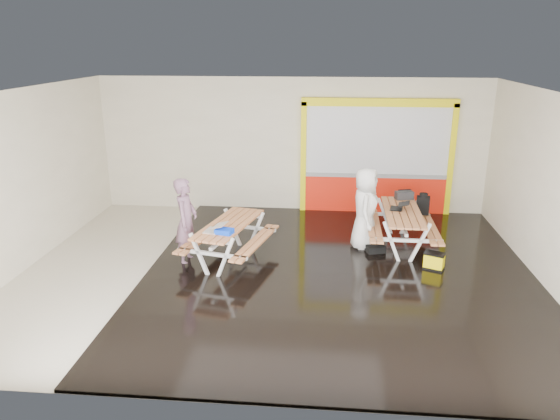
# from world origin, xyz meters

# --- Properties ---
(room) EXTENTS (10.02, 8.02, 3.52)m
(room) POSITION_xyz_m (0.00, 0.00, 1.75)
(room) COLOR beige
(room) RESTS_ON ground
(deck) EXTENTS (7.50, 7.98, 0.05)m
(deck) POSITION_xyz_m (1.25, 0.00, 0.03)
(deck) COLOR black
(deck) RESTS_ON room
(kiosk) EXTENTS (3.88, 0.16, 3.00)m
(kiosk) POSITION_xyz_m (2.20, 3.93, 1.44)
(kiosk) COLOR red
(kiosk) RESTS_ON room
(picnic_table_left) EXTENTS (1.88, 2.39, 0.85)m
(picnic_table_left) POSITION_xyz_m (-1.00, 0.42, 0.64)
(picnic_table_left) COLOR #CB8150
(picnic_table_left) RESTS_ON deck
(picnic_table_right) EXTENTS (1.51, 2.19, 0.87)m
(picnic_table_right) POSITION_xyz_m (2.60, 1.50, 0.66)
(picnic_table_right) COLOR #CB8150
(picnic_table_right) RESTS_ON deck
(person_left) EXTENTS (0.46, 0.67, 1.80)m
(person_left) POSITION_xyz_m (-1.85, 0.33, 0.89)
(person_left) COLOR #79556B
(person_left) RESTS_ON deck
(person_right) EXTENTS (0.65, 0.93, 1.81)m
(person_right) POSITION_xyz_m (1.80, 1.42, 0.91)
(person_right) COLOR white
(person_right) RESTS_ON deck
(laptop_left) EXTENTS (0.48, 0.45, 0.18)m
(laptop_left) POSITION_xyz_m (-1.17, -0.07, 0.90)
(laptop_left) COLOR silver
(laptop_left) RESTS_ON picnic_table_left
(laptop_right) EXTENTS (0.46, 0.43, 0.17)m
(laptop_right) POSITION_xyz_m (2.54, 1.61, 0.92)
(laptop_right) COLOR black
(laptop_right) RESTS_ON picnic_table_right
(blue_pouch) EXTENTS (0.37, 0.30, 0.09)m
(blue_pouch) POSITION_xyz_m (-0.97, -0.17, 0.89)
(blue_pouch) COLOR #093ADF
(blue_pouch) RESTS_ON picnic_table_left
(toolbox) EXTENTS (0.44, 0.30, 0.23)m
(toolbox) POSITION_xyz_m (2.75, 2.41, 0.96)
(toolbox) COLOR black
(toolbox) RESTS_ON picnic_table_right
(backpack) EXTENTS (0.32, 0.24, 0.49)m
(backpack) POSITION_xyz_m (3.17, 2.30, 0.79)
(backpack) COLOR black
(backpack) RESTS_ON picnic_table_right
(dark_case) EXTENTS (0.45, 0.39, 0.14)m
(dark_case) POSITION_xyz_m (2.03, 1.12, 0.12)
(dark_case) COLOR black
(dark_case) RESTS_ON deck
(fluke_bag) EXTENTS (0.46, 0.39, 0.34)m
(fluke_bag) POSITION_xyz_m (3.11, 0.33, 0.21)
(fluke_bag) COLOR black
(fluke_bag) RESTS_ON deck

